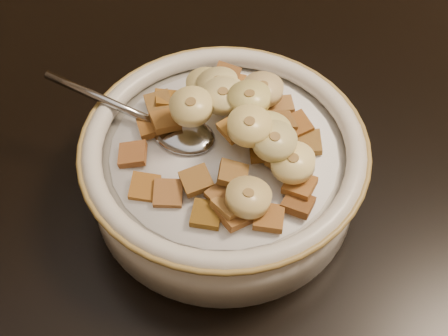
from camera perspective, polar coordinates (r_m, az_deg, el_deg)
table at (r=0.59m, az=8.98°, el=4.74°), size 1.41×0.91×0.04m
chair at (r=1.12m, az=-15.99°, el=14.12°), size 0.51×0.51×1.01m
cereal_bowl at (r=0.48m, az=0.00°, el=-0.39°), size 0.21×0.21×0.05m
milk at (r=0.46m, az=0.00°, el=1.47°), size 0.17×0.17×0.00m
spoon at (r=0.47m, az=-3.69°, el=3.02°), size 0.06×0.06×0.01m
cereal_square_0 at (r=0.47m, az=-5.37°, el=4.31°), size 0.03×0.03×0.01m
cereal_square_1 at (r=0.44m, az=6.93°, el=-1.58°), size 0.03×0.03×0.01m
cereal_square_2 at (r=0.42m, az=0.94°, el=-4.35°), size 0.02×0.02×0.01m
cereal_square_3 at (r=0.46m, az=-8.36°, el=1.25°), size 0.03×0.03×0.01m
cereal_square_4 at (r=0.43m, az=-2.55°, el=-1.14°), size 0.03×0.02×0.01m
cereal_square_5 at (r=0.46m, az=3.00°, el=4.05°), size 0.03×0.03×0.01m
cereal_square_6 at (r=0.45m, az=5.44°, el=0.56°), size 0.03×0.03×0.01m
cereal_square_7 at (r=0.43m, az=0.83°, el=-0.58°), size 0.03×0.03×0.01m
cereal_square_8 at (r=0.51m, az=0.80°, el=7.69°), size 0.03×0.03×0.01m
cereal_square_9 at (r=0.49m, az=-5.96°, el=5.87°), size 0.03×0.03×0.01m
cereal_square_10 at (r=0.42m, az=-1.61°, el=-4.25°), size 0.03×0.03×0.01m
cereal_square_11 at (r=0.45m, az=5.60°, el=1.13°), size 0.02×0.02×0.01m
cereal_square_12 at (r=0.47m, az=7.65°, el=2.31°), size 0.03×0.03×0.01m
cereal_square_13 at (r=0.44m, az=-7.26°, el=-1.76°), size 0.03×0.03×0.01m
cereal_square_14 at (r=0.49m, az=5.17°, el=5.67°), size 0.03×0.03×0.01m
cereal_square_15 at (r=0.43m, az=6.77°, el=-3.28°), size 0.03×0.03×0.01m
cereal_square_16 at (r=0.47m, az=5.22°, el=4.26°), size 0.03×0.03×0.01m
cereal_square_17 at (r=0.43m, az=0.02°, el=-2.55°), size 0.02×0.02×0.01m
cereal_square_18 at (r=0.42m, az=4.12°, el=-4.54°), size 0.03×0.03×0.01m
cereal_square_19 at (r=0.44m, az=-5.13°, el=-2.32°), size 0.03×0.03×0.01m
cereal_square_20 at (r=0.42m, az=0.59°, el=-3.48°), size 0.02×0.02×0.01m
cereal_square_21 at (r=0.49m, az=-5.17°, el=6.23°), size 0.03×0.03×0.01m
cereal_square_22 at (r=0.49m, az=3.03°, el=6.48°), size 0.03×0.03×0.01m
cereal_square_23 at (r=0.48m, az=-6.63°, el=3.85°), size 0.03×0.03×0.01m
cereal_square_24 at (r=0.45m, az=5.56°, el=1.32°), size 0.03×0.03×0.01m
cereal_square_25 at (r=0.47m, az=6.63°, el=3.88°), size 0.02×0.02×0.01m
cereal_square_26 at (r=0.45m, az=3.63°, el=1.66°), size 0.03×0.03×0.01m
cereal_square_27 at (r=0.51m, az=0.23°, el=8.44°), size 0.03×0.03×0.01m
cereal_square_28 at (r=0.45m, az=1.03°, el=3.69°), size 0.02×0.02×0.01m
cereal_square_29 at (r=0.48m, az=2.25°, el=6.20°), size 0.03×0.03×0.01m
banana_slice_0 at (r=0.45m, az=4.15°, el=3.48°), size 0.04×0.04×0.01m
banana_slice_1 at (r=0.48m, az=3.58°, el=7.21°), size 0.04×0.04×0.01m
banana_slice_2 at (r=0.46m, az=2.34°, el=6.41°), size 0.04×0.04×0.01m
banana_slice_3 at (r=0.47m, az=0.15°, el=6.73°), size 0.04×0.04×0.01m
banana_slice_4 at (r=0.46m, az=-0.09°, el=6.61°), size 0.04×0.04×0.01m
banana_slice_5 at (r=0.43m, az=4.65°, el=2.46°), size 0.04×0.04×0.01m
banana_slice_6 at (r=0.48m, az=-1.66°, el=7.53°), size 0.04×0.04×0.01m
banana_slice_7 at (r=0.43m, az=6.32°, el=0.51°), size 0.04×0.03×0.01m
banana_slice_8 at (r=0.45m, az=-3.03°, el=5.64°), size 0.04×0.04×0.01m
banana_slice_9 at (r=0.42m, az=2.24°, el=-2.68°), size 0.03×0.03×0.01m
banana_slice_10 at (r=0.48m, az=-0.57°, el=7.69°), size 0.03×0.03×0.01m
banana_slice_11 at (r=0.43m, az=2.34°, el=3.88°), size 0.04×0.04×0.01m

